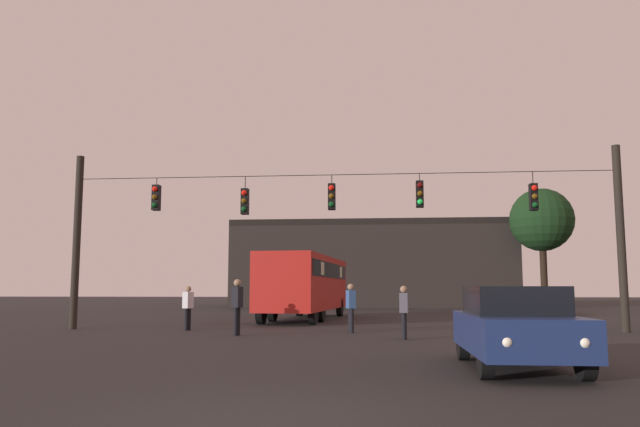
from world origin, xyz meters
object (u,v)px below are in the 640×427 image
(pedestrian_crossing_center, at_px, (550,307))
(pedestrian_crossing_right, at_px, (351,305))
(tree_left_silhouette, at_px, (542,220))
(city_bus, at_px, (306,281))
(pedestrian_near_bus, at_px, (188,305))
(pedestrian_trailing, at_px, (237,303))
(pedestrian_crossing_left, at_px, (404,309))
(car_near_right, at_px, (515,325))

(pedestrian_crossing_center, bearing_deg, pedestrian_crossing_right, -171.81)
(tree_left_silhouette, bearing_deg, pedestrian_crossing_center, -103.83)
(city_bus, height_order, pedestrian_crossing_center, city_bus)
(city_bus, xyz_separation_m, pedestrian_crossing_right, (2.58, -8.94, -0.94))
(city_bus, relative_size, pedestrian_near_bus, 7.08)
(city_bus, xyz_separation_m, pedestrian_trailing, (-0.98, -10.52, -0.85))
(city_bus, xyz_separation_m, pedestrian_near_bus, (-3.32, -8.15, -0.98))
(pedestrian_crossing_center, bearing_deg, tree_left_silhouette, 76.17)
(city_bus, relative_size, pedestrian_crossing_left, 7.12)
(car_near_right, distance_m, pedestrian_near_bus, 13.78)
(car_near_right, bearing_deg, pedestrian_crossing_center, 72.03)
(city_bus, height_order, pedestrian_near_bus, city_bus)
(pedestrian_near_bus, bearing_deg, city_bus, 67.82)
(car_near_right, bearing_deg, pedestrian_crossing_right, 110.60)
(city_bus, distance_m, tree_left_silhouette, 23.63)
(pedestrian_crossing_right, distance_m, tree_left_silhouette, 29.67)
(pedestrian_crossing_center, height_order, pedestrian_near_bus, pedestrian_near_bus)
(pedestrian_trailing, bearing_deg, pedestrian_crossing_left, -11.16)
(pedestrian_crossing_right, bearing_deg, car_near_right, -69.40)
(pedestrian_crossing_center, xyz_separation_m, tree_left_silhouette, (6.18, 25.10, 5.64))
(pedestrian_crossing_left, relative_size, pedestrian_near_bus, 0.99)
(city_bus, xyz_separation_m, tree_left_silhouette, (15.58, 17.14, 4.65))
(car_near_right, distance_m, pedestrian_trailing, 10.44)
(pedestrian_trailing, distance_m, tree_left_silhouette, 32.71)
(city_bus, relative_size, pedestrian_crossing_right, 6.77)
(pedestrian_trailing, bearing_deg, car_near_right, -47.54)
(car_near_right, xyz_separation_m, pedestrian_crossing_right, (-3.49, 9.28, 0.13))
(car_near_right, relative_size, tree_left_silhouette, 0.49)
(pedestrian_crossing_left, distance_m, pedestrian_near_bus, 8.32)
(pedestrian_near_bus, xyz_separation_m, pedestrian_trailing, (2.34, -2.38, 0.13))
(pedestrian_crossing_center, bearing_deg, pedestrian_near_bus, -179.16)
(pedestrian_crossing_left, xyz_separation_m, pedestrian_crossing_right, (-1.68, 2.62, 0.05))
(pedestrian_crossing_left, xyz_separation_m, pedestrian_near_bus, (-7.59, 3.41, 0.01))
(pedestrian_near_bus, height_order, pedestrian_trailing, pedestrian_trailing)
(pedestrian_crossing_right, bearing_deg, tree_left_silhouette, 63.51)
(pedestrian_crossing_center, xyz_separation_m, pedestrian_near_bus, (-12.72, -0.19, 0.01))
(pedestrian_near_bus, relative_size, pedestrian_trailing, 0.88)
(pedestrian_crossing_right, bearing_deg, pedestrian_crossing_left, -57.23)
(car_near_right, relative_size, pedestrian_crossing_right, 2.64)
(car_near_right, distance_m, pedestrian_crossing_left, 6.91)
(pedestrian_near_bus, bearing_deg, pedestrian_crossing_left, -24.22)
(city_bus, distance_m, pedestrian_near_bus, 8.85)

